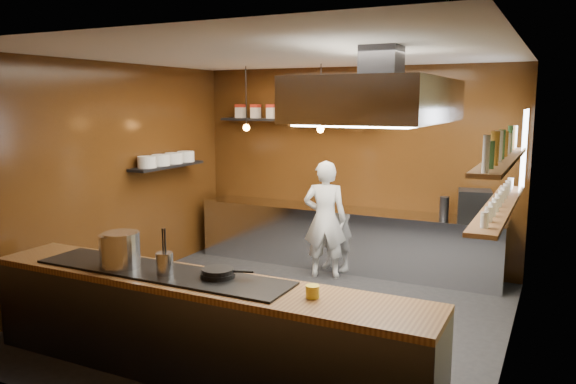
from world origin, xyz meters
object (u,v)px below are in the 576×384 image
Objects in this scene: extractor_hood at (381,100)px; stockpot_large at (122,250)px; stockpot_small at (117,251)px; chef at (325,219)px; espresso_machine at (474,206)px.

stockpot_large is at bearing -148.90° from extractor_hood.
stockpot_small is at bearing -159.79° from stockpot_large.
espresso_machine is at bearing 177.71° from chef.
chef is (-1.95, -0.51, -0.27)m from espresso_machine.
extractor_hood is 2.82m from stockpot_large.
stockpot_large is 0.04m from stockpot_small.
extractor_hood reaches higher than stockpot_large.
extractor_hood is 6.02× the size of stockpot_small.
stockpot_large is 1.04× the size of stockpot_small.
espresso_machine is at bearing 77.67° from extractor_hood.
extractor_hood reaches higher than stockpot_small.
stockpot_small is 4.68m from espresso_machine.
stockpot_large reaches higher than stockpot_small.
extractor_hood is 4.75× the size of espresso_machine.
stockpot_small is at bearing 60.55° from chef.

